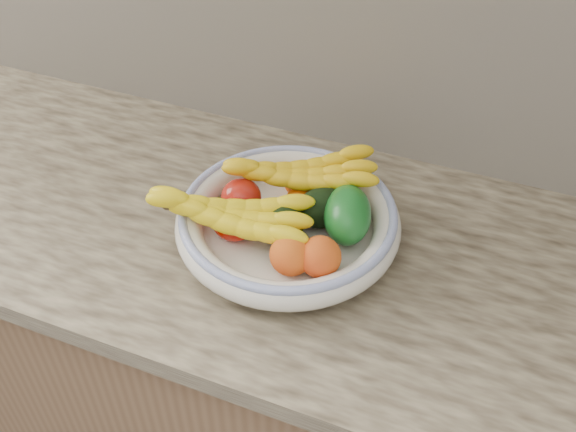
# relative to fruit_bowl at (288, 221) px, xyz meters

# --- Properties ---
(kitchen_counter) EXTENTS (2.44, 0.66, 1.40)m
(kitchen_counter) POSITION_rel_fruit_bowl_xyz_m (0.00, 0.03, -0.48)
(kitchen_counter) COLOR brown
(kitchen_counter) RESTS_ON ground
(fruit_bowl) EXTENTS (0.39, 0.39, 0.08)m
(fruit_bowl) POSITION_rel_fruit_bowl_xyz_m (0.00, 0.00, 0.00)
(fruit_bowl) COLOR silver
(fruit_bowl) RESTS_ON kitchen_counter
(clementine_back_left) EXTENTS (0.07, 0.07, 0.05)m
(clementine_back_left) POSITION_rel_fruit_bowl_xyz_m (-0.02, 0.10, 0.01)
(clementine_back_left) COLOR #F45C05
(clementine_back_left) RESTS_ON fruit_bowl
(clementine_back_right) EXTENTS (0.06, 0.06, 0.05)m
(clementine_back_right) POSITION_rel_fruit_bowl_xyz_m (0.04, 0.09, 0.01)
(clementine_back_right) COLOR orange
(clementine_back_right) RESTS_ON fruit_bowl
(clementine_back_mid) EXTENTS (0.06, 0.06, 0.05)m
(clementine_back_mid) POSITION_rel_fruit_bowl_xyz_m (0.00, 0.06, 0.01)
(clementine_back_mid) COLOR #FF6505
(clementine_back_mid) RESTS_ON fruit_bowl
(tomato_left) EXTENTS (0.09, 0.09, 0.06)m
(tomato_left) POSITION_rel_fruit_bowl_xyz_m (-0.09, 0.01, 0.01)
(tomato_left) COLOR #B01C11
(tomato_left) RESTS_ON fruit_bowl
(tomato_near_left) EXTENTS (0.08, 0.08, 0.07)m
(tomato_near_left) POSITION_rel_fruit_bowl_xyz_m (-0.08, -0.04, 0.01)
(tomato_near_left) COLOR #C20F00
(tomato_near_left) RESTS_ON fruit_bowl
(avocado_center) EXTENTS (0.11, 0.12, 0.07)m
(avocado_center) POSITION_rel_fruit_bowl_xyz_m (-0.00, -0.02, 0.02)
(avocado_center) COLOR black
(avocado_center) RESTS_ON fruit_bowl
(avocado_right) EXTENTS (0.12, 0.12, 0.07)m
(avocado_right) POSITION_rel_fruit_bowl_xyz_m (0.05, 0.04, 0.02)
(avocado_right) COLOR black
(avocado_right) RESTS_ON fruit_bowl
(green_mango) EXTENTS (0.14, 0.15, 0.11)m
(green_mango) POSITION_rel_fruit_bowl_xyz_m (0.10, 0.02, 0.03)
(green_mango) COLOR #10561A
(green_mango) RESTS_ON fruit_bowl
(peach_front) EXTENTS (0.09, 0.09, 0.07)m
(peach_front) POSITION_rel_fruit_bowl_xyz_m (0.04, -0.09, 0.02)
(peach_front) COLOR orange
(peach_front) RESTS_ON fruit_bowl
(peach_right) EXTENTS (0.08, 0.08, 0.07)m
(peach_right) POSITION_rel_fruit_bowl_xyz_m (0.09, -0.08, 0.02)
(peach_right) COLOR orange
(peach_right) RESTS_ON fruit_bowl
(banana_bunch_back) EXTENTS (0.31, 0.21, 0.08)m
(banana_bunch_back) POSITION_rel_fruit_bowl_xyz_m (-0.01, 0.07, 0.04)
(banana_bunch_back) COLOR yellow
(banana_bunch_back) RESTS_ON fruit_bowl
(banana_bunch_front) EXTENTS (0.31, 0.18, 0.08)m
(banana_bunch_front) POSITION_rel_fruit_bowl_xyz_m (-0.08, -0.06, 0.03)
(banana_bunch_front) COLOR yellow
(banana_bunch_front) RESTS_ON fruit_bowl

